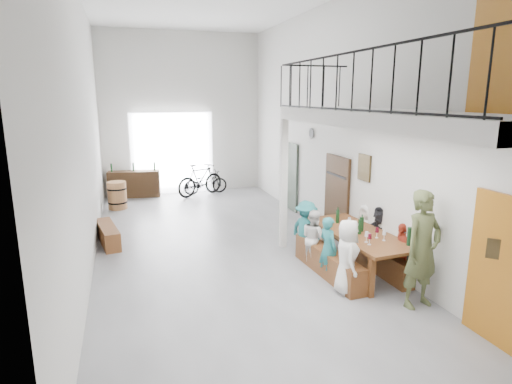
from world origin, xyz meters
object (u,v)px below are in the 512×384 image
object	(u,v)px
bench_inner	(328,263)
tasting_table	(358,236)
serving_counter	(134,184)
host_standing	(422,250)
oak_barrel	(117,195)
bicycle_near	(206,182)
side_bench	(108,234)

from	to	relation	value
bench_inner	tasting_table	bearing A→B (deg)	0.04
serving_counter	host_standing	xyz separation A→B (m)	(4.16, -9.39, 0.52)
oak_barrel	bicycle_near	size ratio (longest dim) A/B	0.54
side_bench	bicycle_near	distance (m)	5.45
bench_inner	host_standing	size ratio (longest dim) A/B	1.11
bench_inner	serving_counter	bearing A→B (deg)	110.11
serving_counter	bench_inner	bearing A→B (deg)	-59.08
bench_inner	host_standing	distance (m)	1.91
bench_inner	serving_counter	xyz separation A→B (m)	(-3.31, 7.84, 0.20)
bicycle_near	serving_counter	bearing A→B (deg)	77.52
bicycle_near	tasting_table	bearing A→B (deg)	-174.98
tasting_table	oak_barrel	bearing A→B (deg)	122.17
bench_inner	bicycle_near	size ratio (longest dim) A/B	1.38
serving_counter	bicycle_near	size ratio (longest dim) A/B	1.09
tasting_table	bench_inner	size ratio (longest dim) A/B	1.19
oak_barrel	bench_inner	bearing A→B (deg)	-58.79
tasting_table	side_bench	bearing A→B (deg)	143.24
tasting_table	bicycle_near	size ratio (longest dim) A/B	1.65
side_bench	oak_barrel	size ratio (longest dim) A/B	1.83
side_bench	host_standing	size ratio (longest dim) A/B	0.79
side_bench	host_standing	distance (m)	6.84
tasting_table	serving_counter	xyz separation A→B (m)	(-3.95, 7.80, -0.26)
serving_counter	bicycle_near	xyz separation A→B (m)	(2.39, -0.24, -0.04)
side_bench	host_standing	world-z (taller)	host_standing
tasting_table	oak_barrel	size ratio (longest dim) A/B	3.07
bicycle_near	side_bench	bearing A→B (deg)	138.11
host_standing	serving_counter	bearing A→B (deg)	103.85
tasting_table	side_bench	world-z (taller)	tasting_table
tasting_table	host_standing	bearing A→B (deg)	-85.56
side_bench	serving_counter	world-z (taller)	serving_counter
bench_inner	bicycle_near	xyz separation A→B (m)	(-0.92, 7.59, 0.16)
tasting_table	bench_inner	distance (m)	0.79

